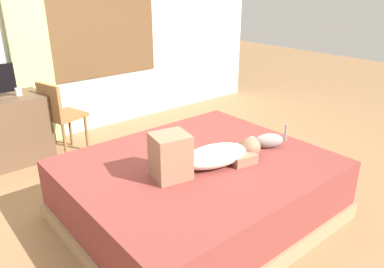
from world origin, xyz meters
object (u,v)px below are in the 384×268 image
cup (18,92)px  cat (267,141)px  chair_by_desk (59,113)px  desk (3,131)px  person_lying (204,155)px  bed (198,190)px

cup → cat: bearing=-59.4°
cup → chair_by_desk: bearing=-26.5°
cup → chair_by_desk: chair_by_desk is taller
desk → cup: 0.47m
person_lying → cup: 2.34m
bed → chair_by_desk: 2.00m
chair_by_desk → person_lying: bearing=-80.7°
bed → chair_by_desk: size_ratio=2.40×
bed → chair_by_desk: chair_by_desk is taller
cat → chair_by_desk: chair_by_desk is taller
cat → desk: bearing=124.1°
cat → cup: size_ratio=3.79×
cat → chair_by_desk: (-1.01, 2.12, -0.09)m
cat → desk: 2.82m
bed → cat: size_ratio=6.42×
person_lying → desk: (-0.90, 2.27, -0.27)m
cat → cup: cup is taller
person_lying → cup: size_ratio=11.12×
bed → desk: desk is taller
bed → person_lying: 0.40m
chair_by_desk → cup: bearing=153.5°
desk → chair_by_desk: 0.62m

